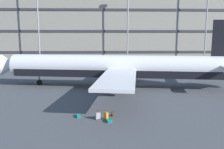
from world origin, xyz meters
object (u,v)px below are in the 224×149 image
Objects in this scene: suitcase_silver at (109,121)px; suitcase_purple at (106,116)px; suitcase_black at (78,116)px; suitcase_large at (98,116)px; airliner at (119,68)px; backpack_navy at (112,114)px.

suitcase_purple is at bearing 111.33° from suitcase_silver.
suitcase_large is at bearing -21.32° from suitcase_black.
suitcase_purple is at bearing -3.78° from suitcase_large.
suitcase_black is (-2.87, 0.86, -0.29)m from suitcase_purple.
suitcase_purple is (-2.29, -15.50, -2.81)m from airliner.
airliner is at bearing 82.91° from suitcase_silver.
airliner is 53.21× the size of suitcase_silver.
suitcase_purple is 1.01× the size of suitcase_large.
backpack_navy is (0.35, 1.70, 0.11)m from suitcase_silver.
suitcase_large reaches higher than backpack_navy.
suitcase_silver is at bearing -34.90° from suitcase_large.
suitcase_purple is at bearing -122.40° from backpack_navy.
airliner is at bearing 70.56° from suitcase_black.
airliner is 15.92m from suitcase_purple.
airliner is 44.65× the size of suitcase_large.
suitcase_purple reaches higher than suitcase_silver.
suitcase_silver is at bearing -26.45° from suitcase_black.
suitcase_silver is 1.37× the size of backpack_navy.
suitcase_purple is 1.06× the size of suitcase_black.
airliner is 15.83m from suitcase_black.
airliner reaches higher than suitcase_large.
backpack_navy is (-1.67, -14.51, -2.98)m from airliner.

